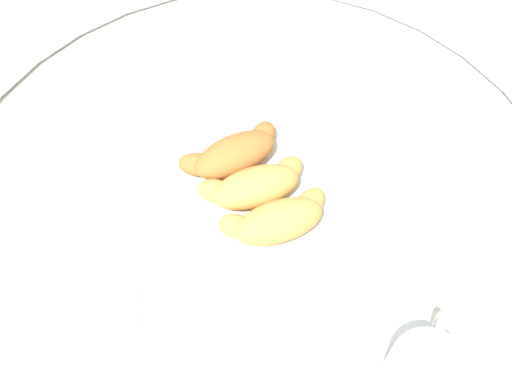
{
  "coord_description": "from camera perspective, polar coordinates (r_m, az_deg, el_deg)",
  "views": [
    {
      "loc": [
        -0.17,
        -0.3,
        0.64
      ],
      "look_at": [
        0.01,
        0.01,
        0.03
      ],
      "focal_mm": 43.76,
      "sensor_mm": 36.0,
      "label": 1
    }
  ],
  "objects": [
    {
      "name": "croissant_small",
      "position": [
        0.7,
        -0.08,
        0.59
      ],
      "size": [
        0.13,
        0.08,
        0.04
      ],
      "color": "#D6994C",
      "rests_on": "pastry_plate"
    },
    {
      "name": "croissant_extra",
      "position": [
        0.72,
        -2.07,
        3.53
      ],
      "size": [
        0.14,
        0.06,
        0.04
      ],
      "color": "#AD6B33",
      "rests_on": "pastry_plate"
    },
    {
      "name": "pastry_plate",
      "position": [
        0.72,
        -0.0,
        -0.79
      ],
      "size": [
        0.26,
        0.26,
        0.02
      ],
      "color": "silver",
      "rests_on": "ground_plane"
    },
    {
      "name": "table_chrome_rim",
      "position": [
        0.71,
        -0.15,
        -1.63
      ],
      "size": [
        0.78,
        0.78,
        0.02
      ],
      "primitive_type": "torus",
      "color": "silver",
      "rests_on": "ground_plane"
    },
    {
      "name": "ground_plane",
      "position": [
        0.72,
        -0.14,
        -2.09
      ],
      "size": [
        2.2,
        2.2,
        0.0
      ],
      "primitive_type": "plane",
      "color": "silver"
    },
    {
      "name": "croissant_large",
      "position": [
        0.68,
        1.98,
        -2.56
      ],
      "size": [
        0.14,
        0.08,
        0.04
      ],
      "color": "#D6994C",
      "rests_on": "pastry_plate"
    },
    {
      "name": "folded_napkin",
      "position": [
        0.71,
        -15.45,
        -8.76
      ],
      "size": [
        0.13,
        0.13,
        0.01
      ],
      "primitive_type": "cube",
      "rotation": [
        0.0,
        0.0,
        -0.23
      ],
      "color": "silver",
      "rests_on": "ground_plane"
    },
    {
      "name": "sugar_packet",
      "position": [
        0.8,
        -12.98,
        5.42
      ],
      "size": [
        0.05,
        0.04,
        0.01
      ],
      "primitive_type": "cube",
      "rotation": [
        0.0,
        0.0,
        0.12
      ],
      "color": "white",
      "rests_on": "ground_plane"
    },
    {
      "name": "coffee_cup_near",
      "position": [
        0.65,
        15.0,
        -15.87
      ],
      "size": [
        0.14,
        0.14,
        0.06
      ],
      "color": "silver",
      "rests_on": "ground_plane"
    }
  ]
}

